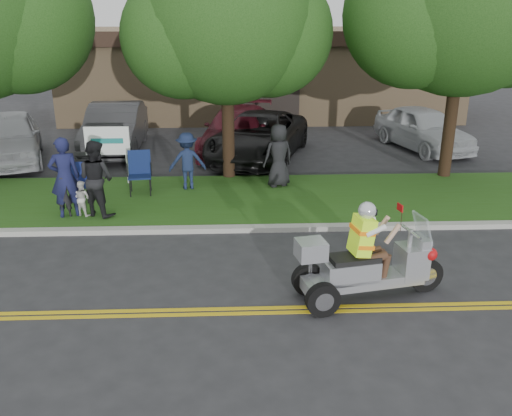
{
  "coord_description": "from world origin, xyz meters",
  "views": [
    {
      "loc": [
        0.66,
        -8.5,
        4.76
      ],
      "look_at": [
        1.1,
        2.0,
        0.94
      ],
      "focal_mm": 38.0,
      "sensor_mm": 36.0,
      "label": 1
    }
  ],
  "objects_px": {
    "spectator_adult_left": "(65,177)",
    "parked_car_far_left": "(9,137)",
    "trike_scooter": "(365,266)",
    "parked_car_far_right": "(423,128)",
    "parked_car_right": "(238,130)",
    "spectator_adult_mid": "(96,178)",
    "parked_car_left": "(115,128)",
    "lawn_chair_a": "(80,179)",
    "parked_car_mid": "(258,136)",
    "lawn_chair_b": "(140,170)"
  },
  "relations": [
    {
      "from": "lawn_chair_a",
      "to": "lawn_chair_b",
      "type": "bearing_deg",
      "value": 20.89
    },
    {
      "from": "spectator_adult_left",
      "to": "spectator_adult_mid",
      "type": "relative_size",
      "value": 1.06
    },
    {
      "from": "spectator_adult_left",
      "to": "parked_car_far_left",
      "type": "bearing_deg",
      "value": -77.27
    },
    {
      "from": "parked_car_left",
      "to": "spectator_adult_mid",
      "type": "bearing_deg",
      "value": -84.57
    },
    {
      "from": "lawn_chair_b",
      "to": "parked_car_mid",
      "type": "xyz_separation_m",
      "value": [
        3.4,
        3.92,
        0.02
      ]
    },
    {
      "from": "parked_car_mid",
      "to": "spectator_adult_mid",
      "type": "bearing_deg",
      "value": -108.81
    },
    {
      "from": "trike_scooter",
      "to": "parked_car_far_right",
      "type": "relative_size",
      "value": 0.6
    },
    {
      "from": "lawn_chair_a",
      "to": "parked_car_far_left",
      "type": "height_order",
      "value": "parked_car_far_left"
    },
    {
      "from": "lawn_chair_b",
      "to": "parked_car_left",
      "type": "height_order",
      "value": "parked_car_left"
    },
    {
      "from": "parked_car_far_left",
      "to": "parked_car_left",
      "type": "distance_m",
      "value": 3.51
    },
    {
      "from": "spectator_adult_left",
      "to": "parked_car_far_left",
      "type": "distance_m",
      "value": 6.57
    },
    {
      "from": "trike_scooter",
      "to": "parked_car_mid",
      "type": "distance_m",
      "value": 9.88
    },
    {
      "from": "spectator_adult_left",
      "to": "spectator_adult_mid",
      "type": "height_order",
      "value": "spectator_adult_left"
    },
    {
      "from": "spectator_adult_mid",
      "to": "parked_car_left",
      "type": "distance_m",
      "value": 6.95
    },
    {
      "from": "parked_car_far_left",
      "to": "lawn_chair_a",
      "type": "bearing_deg",
      "value": -70.04
    },
    {
      "from": "trike_scooter",
      "to": "lawn_chair_b",
      "type": "xyz_separation_m",
      "value": [
        -4.79,
        5.86,
        0.12
      ]
    },
    {
      "from": "parked_car_mid",
      "to": "parked_car_far_right",
      "type": "relative_size",
      "value": 1.22
    },
    {
      "from": "lawn_chair_a",
      "to": "parked_car_mid",
      "type": "relative_size",
      "value": 0.18
    },
    {
      "from": "lawn_chair_a",
      "to": "lawn_chair_b",
      "type": "relative_size",
      "value": 0.86
    },
    {
      "from": "lawn_chair_a",
      "to": "parked_car_far_right",
      "type": "height_order",
      "value": "parked_car_far_right"
    },
    {
      "from": "lawn_chair_a",
      "to": "parked_car_mid",
      "type": "xyz_separation_m",
      "value": [
        4.84,
        4.48,
        0.11
      ]
    },
    {
      "from": "spectator_adult_left",
      "to": "parked_car_mid",
      "type": "height_order",
      "value": "spectator_adult_left"
    },
    {
      "from": "lawn_chair_a",
      "to": "spectator_adult_left",
      "type": "bearing_deg",
      "value": -90.64
    },
    {
      "from": "spectator_adult_mid",
      "to": "parked_car_far_right",
      "type": "xyz_separation_m",
      "value": [
        10.18,
        6.72,
        -0.25
      ]
    },
    {
      "from": "spectator_adult_mid",
      "to": "parked_car_far_left",
      "type": "distance_m",
      "value": 6.93
    },
    {
      "from": "lawn_chair_a",
      "to": "parked_car_right",
      "type": "relative_size",
      "value": 0.19
    },
    {
      "from": "parked_car_left",
      "to": "parked_car_mid",
      "type": "distance_m",
      "value": 5.24
    },
    {
      "from": "spectator_adult_left",
      "to": "parked_car_right",
      "type": "bearing_deg",
      "value": -140.97
    },
    {
      "from": "trike_scooter",
      "to": "spectator_adult_left",
      "type": "bearing_deg",
      "value": 135.44
    },
    {
      "from": "trike_scooter",
      "to": "parked_car_far_left",
      "type": "bearing_deg",
      "value": 123.82
    },
    {
      "from": "lawn_chair_a",
      "to": "spectator_adult_left",
      "type": "xyz_separation_m",
      "value": [
        -0.0,
        -1.2,
        0.42
      ]
    },
    {
      "from": "parked_car_far_left",
      "to": "parked_car_far_right",
      "type": "distance_m",
      "value": 14.41
    },
    {
      "from": "spectator_adult_left",
      "to": "trike_scooter",
      "type": "bearing_deg",
      "value": 127.59
    },
    {
      "from": "parked_car_far_right",
      "to": "parked_car_right",
      "type": "bearing_deg",
      "value": 165.58
    },
    {
      "from": "parked_car_mid",
      "to": "lawn_chair_b",
      "type": "bearing_deg",
      "value": -113.43
    },
    {
      "from": "lawn_chair_b",
      "to": "parked_car_right",
      "type": "relative_size",
      "value": 0.21
    },
    {
      "from": "lawn_chair_a",
      "to": "spectator_adult_mid",
      "type": "height_order",
      "value": "spectator_adult_mid"
    },
    {
      "from": "spectator_adult_mid",
      "to": "parked_car_right",
      "type": "xyz_separation_m",
      "value": [
        3.43,
        6.63,
        -0.25
      ]
    },
    {
      "from": "spectator_adult_left",
      "to": "spectator_adult_mid",
      "type": "bearing_deg",
      "value": 165.59
    },
    {
      "from": "trike_scooter",
      "to": "parked_car_right",
      "type": "relative_size",
      "value": 0.52
    },
    {
      "from": "parked_car_left",
      "to": "parked_car_right",
      "type": "xyz_separation_m",
      "value": [
        4.38,
        -0.26,
        -0.07
      ]
    },
    {
      "from": "parked_car_mid",
      "to": "parked_car_far_right",
      "type": "distance_m",
      "value": 6.14
    },
    {
      "from": "parked_car_right",
      "to": "parked_car_far_right",
      "type": "bearing_deg",
      "value": 11.33
    },
    {
      "from": "spectator_adult_left",
      "to": "parked_car_far_right",
      "type": "height_order",
      "value": "spectator_adult_left"
    },
    {
      "from": "parked_car_left",
      "to": "parked_car_mid",
      "type": "xyz_separation_m",
      "value": [
        5.08,
        -1.26,
        -0.07
      ]
    },
    {
      "from": "spectator_adult_mid",
      "to": "parked_car_mid",
      "type": "bearing_deg",
      "value": -96.68
    },
    {
      "from": "spectator_adult_mid",
      "to": "parked_car_mid",
      "type": "relative_size",
      "value": 0.33
    },
    {
      "from": "lawn_chair_b",
      "to": "parked_car_mid",
      "type": "height_order",
      "value": "parked_car_mid"
    },
    {
      "from": "trike_scooter",
      "to": "parked_car_mid",
      "type": "bearing_deg",
      "value": 86.82
    },
    {
      "from": "parked_car_left",
      "to": "parked_car_mid",
      "type": "bearing_deg",
      "value": -16.38
    }
  ]
}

